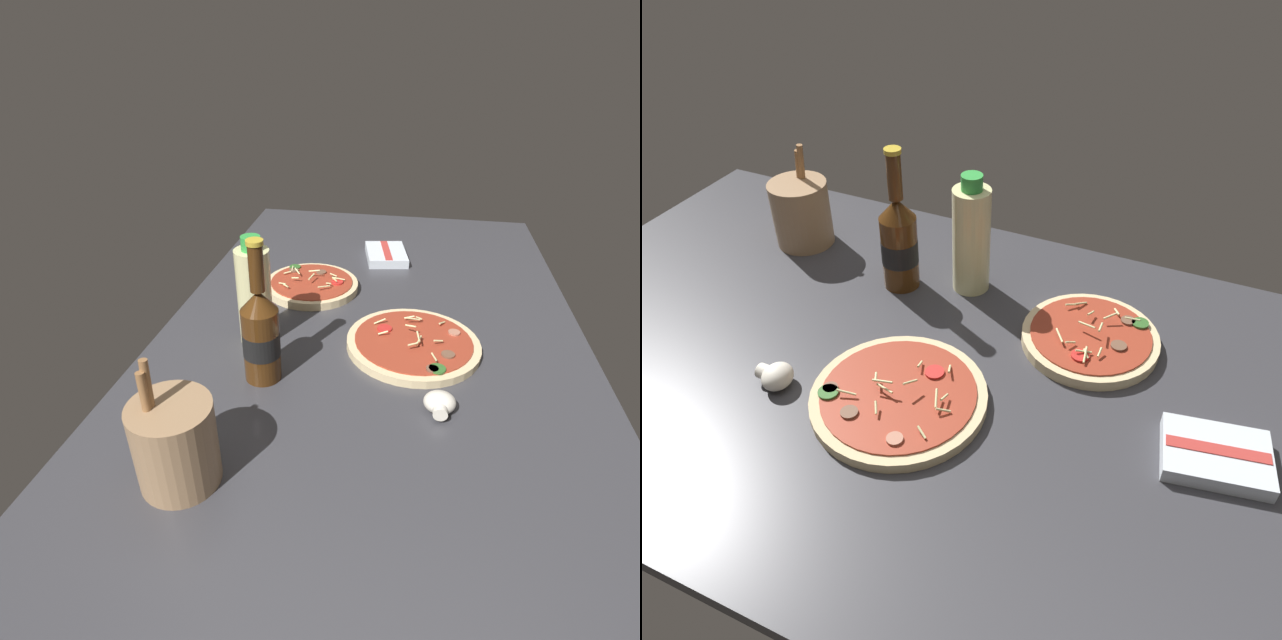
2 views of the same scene
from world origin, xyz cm
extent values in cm
cube|color=#38383D|center=(0.00, 0.00, 1.25)|extent=(160.00, 90.00, 2.50)
cylinder|color=beige|center=(-3.08, -8.90, 3.36)|extent=(27.03, 27.03, 1.72)
cylinder|color=#9E3823|center=(-3.08, -8.90, 4.37)|extent=(23.79, 23.79, 0.30)
cylinder|color=brown|center=(-12.88, -12.51, 4.72)|extent=(2.33, 2.33, 0.40)
cylinder|color=brown|center=(-7.57, -15.59, 4.72)|extent=(2.63, 2.63, 0.40)
cylinder|color=#B7755B|center=(0.90, -17.20, 4.72)|extent=(2.43, 2.43, 0.40)
cylinder|color=#336628|center=(-12.67, -13.41, 4.72)|extent=(3.16, 3.16, 0.40)
cylinder|color=red|center=(0.40, -2.88, 4.72)|extent=(3.07, 3.07, 0.40)
cylinder|color=beige|center=(-4.10, -13.75, 5.47)|extent=(1.43, 2.00, 0.90)
cylinder|color=beige|center=(-4.82, -9.92, 5.57)|extent=(3.24, 1.22, 0.58)
cylinder|color=beige|center=(-2.63, -2.73, 5.28)|extent=(0.71, 2.09, 1.00)
cylinder|color=beige|center=(-9.75, -12.81, 5.35)|extent=(3.06, 1.07, 0.81)
cylinder|color=beige|center=(-5.22, -9.72, 6.73)|extent=(3.25, 0.85, 0.63)
cylinder|color=beige|center=(4.91, -9.92, 5.17)|extent=(2.15, 1.38, 1.07)
cylinder|color=beige|center=(-1.39, -8.17, 6.73)|extent=(1.55, 2.29, 0.87)
cylinder|color=beige|center=(3.20, -8.71, 5.80)|extent=(1.54, 3.01, 1.16)
cylinder|color=beige|center=(3.93, -14.82, 5.03)|extent=(2.06, 1.51, 0.88)
cylinder|color=beige|center=(4.11, -7.89, 5.61)|extent=(0.44, 2.19, 1.07)
cylinder|color=beige|center=(-7.05, -8.68, 5.99)|extent=(1.23, 1.90, 0.48)
cylinder|color=beige|center=(2.03, -1.71, 5.17)|extent=(1.26, 2.55, 1.24)
cylinder|color=beige|center=(19.66, 16.45, 3.47)|extent=(23.06, 23.06, 1.94)
cylinder|color=#9E3823|center=(19.66, 16.45, 4.59)|extent=(20.30, 20.30, 0.30)
cylinder|color=brown|center=(24.64, 22.11, 4.94)|extent=(2.45, 2.45, 0.40)
cylinder|color=brown|center=(24.72, 14.95, 4.94)|extent=(2.61, 2.61, 0.40)
cylinder|color=red|center=(19.68, 10.03, 4.94)|extent=(2.98, 2.98, 0.40)
cylinder|color=#336628|center=(26.69, 22.25, 4.94)|extent=(2.91, 2.91, 0.40)
cylinder|color=beige|center=(17.41, 11.84, 5.53)|extent=(1.58, 1.60, 0.93)
cylinder|color=beige|center=(22.41, 11.44, 5.53)|extent=(0.45, 1.86, 0.91)
cylinder|color=beige|center=(14.74, 21.93, 5.38)|extent=(2.25, 1.91, 0.78)
cylinder|color=beige|center=(25.24, 22.59, 5.14)|extent=(2.67, 0.67, 0.38)
cylinder|color=beige|center=(21.17, 16.06, 6.85)|extent=(0.47, 2.83, 0.78)
cylinder|color=beige|center=(22.36, 23.32, 5.25)|extent=(1.40, 1.79, 0.52)
cylinder|color=beige|center=(18.82, 16.34, 6.30)|extent=(3.09, 1.15, 0.61)
cylinder|color=beige|center=(20.46, 9.87, 5.56)|extent=(0.82, 3.26, 1.00)
cylinder|color=beige|center=(15.31, 12.62, 5.65)|extent=(2.17, 2.82, 0.66)
cylinder|color=beige|center=(21.77, 20.53, 6.14)|extent=(2.17, 1.91, 1.04)
cylinder|color=beige|center=(16.00, 23.06, 5.25)|extent=(1.89, 2.31, 1.00)
cylinder|color=beige|center=(20.47, 10.36, 5.37)|extent=(1.44, 1.74, 0.84)
cylinder|color=beige|center=(18.46, 20.33, 5.81)|extent=(0.93, 2.06, 0.79)
cylinder|color=beige|center=(19.98, 10.71, 5.40)|extent=(2.62, 1.53, 0.89)
cylinder|color=#47280F|center=(-17.67, 18.54, 9.65)|extent=(6.81, 6.81, 14.30)
cone|color=#47280F|center=(-17.67, 18.54, 18.69)|extent=(6.81, 6.81, 3.78)
cylinder|color=#47280F|center=(-17.67, 18.54, 24.78)|extent=(2.59, 2.59, 8.40)
cylinder|color=gold|center=(-17.67, 18.54, 29.38)|extent=(2.98, 2.98, 0.80)
cylinder|color=black|center=(-17.67, 18.54, 9.93)|extent=(6.88, 6.88, 4.57)
cylinder|color=beige|center=(-5.37, 23.28, 12.59)|extent=(6.92, 6.92, 20.18)
cylinder|color=green|center=(-5.37, 23.28, 24.06)|extent=(3.80, 3.80, 2.75)
cylinder|color=white|center=(-24.16, -13.60, 4.42)|extent=(2.47, 2.47, 2.47)
ellipsoid|color=silver|center=(-21.97, -13.60, 4.42)|extent=(4.66, 5.49, 3.84)
cylinder|color=#9E7A56|center=(-43.41, 23.69, 9.18)|extent=(11.73, 11.73, 13.37)
cylinder|color=olive|center=(-44.51, 26.16, 14.70)|extent=(2.58, 2.03, 13.75)
cylinder|color=olive|center=(-43.69, 26.07, 15.38)|extent=(2.53, 1.47, 15.12)
cube|color=silver|center=(42.17, -0.70, 3.70)|extent=(16.22, 13.12, 2.40)
cube|color=#B73833|center=(42.17, -0.70, 4.98)|extent=(13.96, 4.32, 0.16)
camera|label=1|loc=(-90.25, -5.03, 59.26)|focal=28.00mm
camera|label=2|loc=(33.11, -65.22, 72.18)|focal=35.00mm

